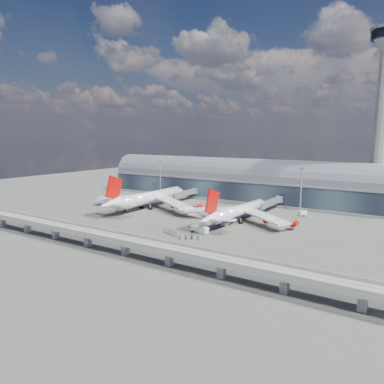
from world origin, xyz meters
The scene contains 20 objects.
ground centered at (0.00, 0.00, 0.00)m, with size 500.00×500.00×0.00m, color #474744.
taxi_lines centered at (0.00, 22.11, 0.01)m, with size 200.00×80.12×0.01m.
terminal centered at (0.00, 77.99, 11.34)m, with size 200.00×30.00×28.00m.
control_tower centered at (85.00, 83.00, 51.64)m, with size 19.00×19.00×103.00m.
guideway centered at (0.00, -55.00, 5.29)m, with size 220.00×8.50×7.20m.
floodlight_mast_left centered at (-50.00, 55.00, 13.63)m, with size 3.00×0.70×25.70m.
floodlight_mast_right centered at (50.00, 55.00, 13.63)m, with size 3.00×0.70×25.70m.
airliner_left centered at (-29.95, 17.02, 6.56)m, with size 71.60×75.17×22.96m.
airliner_right centered at (30.78, 14.65, 5.27)m, with size 61.25×64.01×20.31m.
jet_bridge_left centered at (-26.48, 53.12, 5.18)m, with size 4.40×28.00×7.25m.
jet_bridge_right centered at (34.36, 51.18, 5.18)m, with size 4.40×32.00×7.25m.
service_truck_0 centered at (-37.65, 2.70, 1.29)m, with size 2.91×6.25×2.49m.
service_truck_1 centered at (-55.06, 7.80, 1.45)m, with size 5.43×3.66×2.88m.
service_truck_2 centered at (25.97, -13.32, 1.67)m, with size 9.18×4.24×3.21m.
service_truck_3 centered at (29.14, 5.40, 1.50)m, with size 2.67×6.13×2.93m.
service_truck_4 centered at (53.55, 47.85, 1.37)m, with size 3.83×5.16×2.72m.
service_truck_5 centered at (-40.25, 54.36, 1.28)m, with size 3.63×5.54×2.50m.
cargo_train_0 centered at (-8.33, -36.79, 0.91)m, with size 5.36×2.89×1.74m.
cargo_train_1 centered at (16.27, -22.13, 0.90)m, with size 10.27×5.22×1.73m.
cargo_train_2 centered at (27.91, -23.87, 0.87)m, with size 9.32×6.69×1.67m.
Camera 1 is at (112.73, -151.61, 43.48)m, focal length 35.00 mm.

